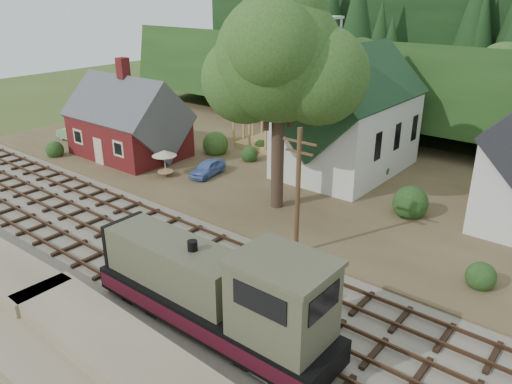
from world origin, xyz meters
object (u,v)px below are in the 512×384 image
Objects in this scene: locomotive at (219,293)px; car_green at (73,134)px; patio_set at (164,154)px; car_blue at (208,168)px.

car_green is at bearing 158.06° from locomotive.
patio_set is (15.44, -1.11, 1.29)m from car_green.
locomotive is 20.71m from car_blue.
car_blue is (-14.74, 14.49, -1.27)m from locomotive.
locomotive is 21.15m from patio_set.
car_blue is at bearing -89.50° from car_green.
locomotive reaches higher than car_green.
patio_set is (-2.61, -2.40, 1.29)m from car_blue.
locomotive is 3.20× the size of car_green.
car_green is 1.74× the size of patio_set.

